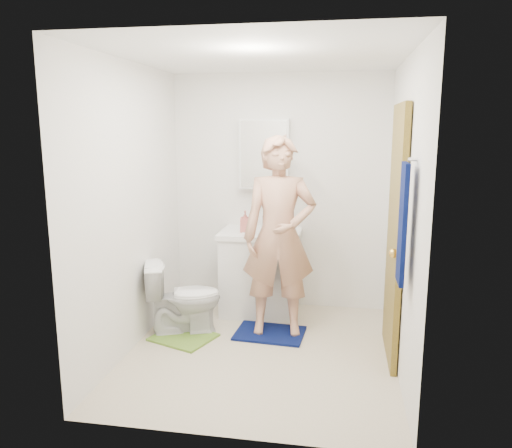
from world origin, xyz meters
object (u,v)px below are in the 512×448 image
Objects in this scene: vanity_cabinet at (261,274)px; toilet at (184,298)px; towel at (403,224)px; man at (279,237)px; medicine_cabinet at (264,154)px; soap_dispenser at (245,221)px; toothbrush_cup at (272,225)px.

toilet is (-0.61, -0.63, -0.06)m from vanity_cabinet.
man is (-0.93, 0.99, -0.34)m from towel.
medicine_cabinet reaches higher than soap_dispenser.
towel is (1.18, -1.71, -0.35)m from medicine_cabinet.
man reaches higher than towel.
towel is 1.18× the size of toilet.
soap_dispenser is 1.69× the size of toothbrush_cup.
towel is 6.36× the size of toothbrush_cup.
toilet is 1.15m from toothbrush_cup.
man reaches higher than vanity_cabinet.
medicine_cabinet is 0.39× the size of man.
soap_dispenser is (-0.14, -0.29, -0.64)m from medicine_cabinet.
soap_dispenser is 0.59m from man.
towel is at bearing -51.53° from vanity_cabinet.
soap_dispenser is at bearing -58.89° from toilet.
vanity_cabinet reaches higher than toilet.
towel is 1.96m from soap_dispenser.
towel is 0.45× the size of man.
toilet is 3.21× the size of soap_dispenser.
vanity_cabinet is 0.76m from man.
vanity_cabinet is 0.58m from soap_dispenser.
man reaches higher than toilet.
soap_dispenser is at bearing -151.83° from toothbrush_cup.
towel is at bearing -53.89° from man.
toilet is at bearing -125.40° from medicine_cabinet.
man is (0.39, -0.43, -0.04)m from soap_dispenser.
toothbrush_cup is at bearing -56.11° from medicine_cabinet.
soap_dispenser reaches higher than vanity_cabinet.
man is (0.25, -0.50, 0.51)m from vanity_cabinet.
toilet is (-0.61, -0.86, -1.26)m from medicine_cabinet.
medicine_cabinet is 1.64m from toilet.
vanity_cabinet is 1.00× the size of towel.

